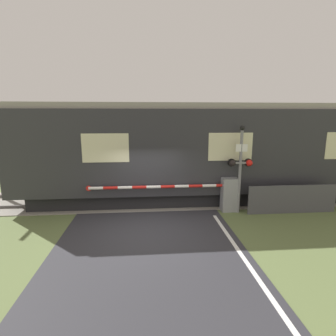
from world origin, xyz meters
The scene contains 6 objects.
ground_plane centered at (0.00, 0.00, 0.00)m, with size 80.00×80.00×0.00m, color #5B6B3D.
track_bed centered at (0.00, 3.21, 0.02)m, with size 36.00×3.20×0.13m.
train centered at (3.18, 3.21, 2.13)m, with size 17.14×3.06×4.17m.
crossing_barrier centered at (2.74, 1.52, 0.73)m, with size 5.75×0.44×1.32m.
signal_post centered at (3.47, 1.31, 1.89)m, with size 0.94×0.26×3.34m.
roadside_fence centered at (5.49, 1.07, 0.55)m, with size 3.47×0.06×1.10m.
Camera 1 is at (-0.04, -8.06, 3.67)m, focal length 28.00 mm.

